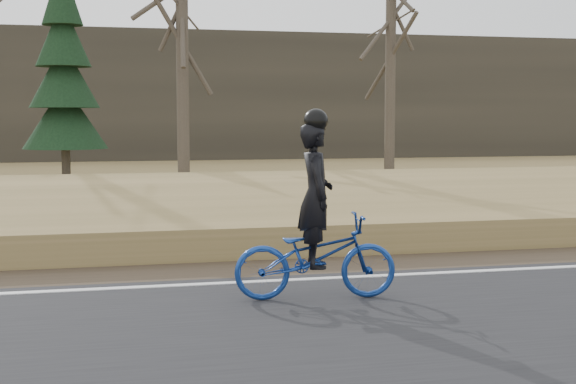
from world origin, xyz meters
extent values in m
plane|color=#987E4D|center=(0.00, 0.00, 0.00)|extent=(120.00, 120.00, 0.00)
cube|color=silver|center=(0.00, 0.20, 0.07)|extent=(120.00, 0.12, 0.01)
cube|color=#473A2B|center=(0.00, 1.20, 0.02)|extent=(120.00, 1.60, 0.04)
cube|color=#987E4D|center=(0.00, 4.20, 0.22)|extent=(120.00, 5.00, 0.44)
cube|color=slate|center=(0.00, 8.00, 0.23)|extent=(120.00, 3.00, 0.45)
cube|color=black|center=(0.00, 8.00, 0.52)|extent=(120.00, 2.40, 0.14)
cube|color=brown|center=(0.00, 7.28, 0.67)|extent=(120.00, 0.07, 0.15)
cube|color=brown|center=(0.00, 8.72, 0.67)|extent=(120.00, 0.07, 0.15)
cube|color=#383328|center=(0.00, 30.00, 3.00)|extent=(120.00, 4.00, 6.00)
imported|color=navy|center=(-2.34, -0.80, 0.52)|extent=(1.81, 0.79, 0.92)
imported|color=black|center=(-2.34, -0.80, 1.18)|extent=(0.43, 0.60, 1.55)
sphere|color=black|center=(-2.34, -0.80, 1.98)|extent=(0.26, 0.26, 0.26)
cylinder|color=#4C4438|center=(-2.23, 14.32, 3.50)|extent=(0.36, 0.36, 6.99)
cylinder|color=#4C4438|center=(5.24, 17.38, 3.79)|extent=(0.36, 0.36, 7.58)
cylinder|color=#4C4438|center=(-5.64, 16.78, 0.69)|extent=(0.28, 0.28, 1.38)
cone|color=black|center=(-5.64, 16.78, 2.04)|extent=(2.60, 2.60, 2.01)
cone|color=black|center=(-5.64, 16.78, 3.30)|extent=(2.15, 2.15, 2.01)
cone|color=black|center=(-5.64, 16.78, 4.56)|extent=(1.70, 1.70, 2.01)
camera|label=1|loc=(-4.57, -9.04, 2.02)|focal=50.00mm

